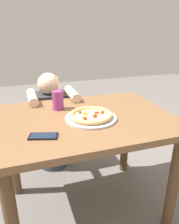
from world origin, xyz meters
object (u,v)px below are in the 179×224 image
pizza_near (91,116)px  cell_phone (43,136)px  drink_cup_colored (58,100)px  diner_seated (51,125)px

pizza_near → cell_phone: 0.35m
pizza_near → cell_phone: bearing=-154.6°
cell_phone → drink_cup_colored: bearing=68.3°
pizza_near → drink_cup_colored: drink_cup_colored is taller
cell_phone → diner_seated: diner_seated is taller
pizza_near → cell_phone: (-0.31, -0.15, -0.01)m
drink_cup_colored → diner_seated: bearing=90.0°
cell_phone → diner_seated: size_ratio=0.18×
cell_phone → pizza_near: bearing=25.4°
drink_cup_colored → cell_phone: drink_cup_colored is taller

